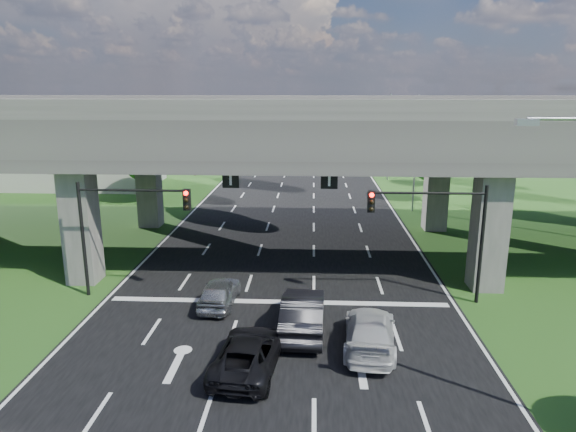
# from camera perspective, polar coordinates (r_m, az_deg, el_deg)

# --- Properties ---
(ground) EXTENTS (160.00, 160.00, 0.00)m
(ground) POSITION_cam_1_polar(r_m,az_deg,el_deg) (23.12, -1.68, -13.03)
(ground) COLOR #244E19
(ground) RESTS_ON ground
(road) EXTENTS (18.00, 120.00, 0.03)m
(road) POSITION_cam_1_polar(r_m,az_deg,el_deg) (32.33, -0.31, -4.94)
(road) COLOR black
(road) RESTS_ON ground
(overpass) EXTENTS (80.00, 15.00, 10.00)m
(overpass) POSITION_cam_1_polar(r_m,az_deg,el_deg) (32.68, -0.14, 9.45)
(overpass) COLOR #33312F
(overpass) RESTS_ON ground
(warehouse) EXTENTS (20.00, 10.00, 4.00)m
(warehouse) POSITION_cam_1_polar(r_m,az_deg,el_deg) (62.62, -23.56, 5.02)
(warehouse) COLOR #9E9E99
(warehouse) RESTS_ON ground
(signal_right) EXTENTS (5.76, 0.54, 6.00)m
(signal_right) POSITION_cam_1_polar(r_m,az_deg,el_deg) (26.02, 16.40, -0.64)
(signal_right) COLOR black
(signal_right) RESTS_ON ground
(signal_left) EXTENTS (5.76, 0.54, 6.00)m
(signal_left) POSITION_cam_1_polar(r_m,az_deg,el_deg) (27.00, -17.87, -0.23)
(signal_left) COLOR black
(signal_left) RESTS_ON ground
(streetlight_far) EXTENTS (3.38, 0.25, 10.00)m
(streetlight_far) POSITION_cam_1_polar(r_m,az_deg,el_deg) (45.57, 13.56, 7.74)
(streetlight_far) COLOR gray
(streetlight_far) RESTS_ON ground
(streetlight_beyond) EXTENTS (3.38, 0.25, 10.00)m
(streetlight_beyond) POSITION_cam_1_polar(r_m,az_deg,el_deg) (61.30, 10.83, 9.38)
(streetlight_beyond) COLOR gray
(streetlight_beyond) RESTS_ON ground
(tree_left_near) EXTENTS (4.50, 4.50, 7.80)m
(tree_left_near) POSITION_cam_1_polar(r_m,az_deg,el_deg) (49.41, -15.78, 6.86)
(tree_left_near) COLOR black
(tree_left_near) RESTS_ON ground
(tree_left_mid) EXTENTS (3.91, 3.90, 6.76)m
(tree_left_mid) POSITION_cam_1_polar(r_m,az_deg,el_deg) (57.97, -16.10, 7.17)
(tree_left_mid) COLOR black
(tree_left_mid) RESTS_ON ground
(tree_left_far) EXTENTS (4.80, 4.80, 8.32)m
(tree_left_far) POSITION_cam_1_polar(r_m,az_deg,el_deg) (64.44, -10.47, 8.98)
(tree_left_far) COLOR black
(tree_left_far) RESTS_ON ground
(tree_right_near) EXTENTS (4.20, 4.20, 7.28)m
(tree_right_near) POSITION_cam_1_polar(r_m,az_deg,el_deg) (50.22, 15.97, 6.58)
(tree_right_near) COLOR black
(tree_right_near) RESTS_ON ground
(tree_right_mid) EXTENTS (3.91, 3.90, 6.76)m
(tree_right_mid) POSITION_cam_1_polar(r_m,az_deg,el_deg) (58.68, 17.09, 7.18)
(tree_right_mid) COLOR black
(tree_right_mid) RESTS_ON ground
(tree_right_far) EXTENTS (4.50, 4.50, 7.80)m
(tree_right_far) POSITION_cam_1_polar(r_m,az_deg,el_deg) (65.61, 12.01, 8.71)
(tree_right_far) COLOR black
(tree_right_far) RESTS_ON ground
(car_silver) EXTENTS (1.78, 4.07, 1.37)m
(car_silver) POSITION_cam_1_polar(r_m,az_deg,el_deg) (25.89, -7.62, -8.36)
(car_silver) COLOR #9A9DA1
(car_silver) RESTS_ON road
(car_dark) EXTENTS (1.97, 5.28, 1.72)m
(car_dark) POSITION_cam_1_polar(r_m,az_deg,el_deg) (23.02, 1.66, -10.69)
(car_dark) COLOR black
(car_dark) RESTS_ON road
(car_white) EXTENTS (2.57, 5.24, 1.47)m
(car_white) POSITION_cam_1_polar(r_m,az_deg,el_deg) (21.94, 9.08, -12.55)
(car_white) COLOR #B3B3B3
(car_white) RESTS_ON road
(car_trailing) EXTENTS (2.76, 5.08, 1.35)m
(car_trailing) POSITION_cam_1_polar(r_m,az_deg,el_deg) (20.26, -4.39, -14.97)
(car_trailing) COLOR black
(car_trailing) RESTS_ON road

